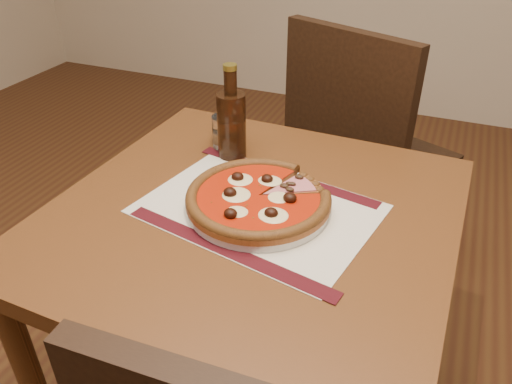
{
  "coord_description": "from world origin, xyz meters",
  "views": [
    {
      "loc": [
        0.54,
        -0.2,
        1.33
      ],
      "look_at": [
        0.21,
        0.59,
        0.78
      ],
      "focal_mm": 35.0,
      "sensor_mm": 36.0,
      "label": 1
    }
  ],
  "objects_px": {
    "table": "(252,248)",
    "bottle": "(232,122)",
    "plate": "(258,205)",
    "water_glass": "(226,132)",
    "pizza": "(258,197)",
    "chair_far": "(360,147)"
  },
  "relations": [
    {
      "from": "table",
      "to": "bottle",
      "type": "xyz_separation_m",
      "value": [
        -0.13,
        0.19,
        0.19
      ]
    },
    {
      "from": "table",
      "to": "plate",
      "type": "bearing_deg",
      "value": 22.47
    },
    {
      "from": "plate",
      "to": "water_glass",
      "type": "bearing_deg",
      "value": 128.44
    },
    {
      "from": "plate",
      "to": "pizza",
      "type": "bearing_deg",
      "value": -124.46
    },
    {
      "from": "pizza",
      "to": "bottle",
      "type": "height_order",
      "value": "bottle"
    },
    {
      "from": "table",
      "to": "pizza",
      "type": "height_order",
      "value": "pizza"
    },
    {
      "from": "plate",
      "to": "water_glass",
      "type": "xyz_separation_m",
      "value": [
        -0.18,
        0.22,
        0.03
      ]
    },
    {
      "from": "chair_far",
      "to": "water_glass",
      "type": "xyz_separation_m",
      "value": [
        -0.25,
        -0.52,
        0.24
      ]
    },
    {
      "from": "table",
      "to": "chair_far",
      "type": "relative_size",
      "value": 0.86
    },
    {
      "from": "plate",
      "to": "pizza",
      "type": "relative_size",
      "value": 0.98
    },
    {
      "from": "plate",
      "to": "water_glass",
      "type": "relative_size",
      "value": 3.48
    },
    {
      "from": "chair_far",
      "to": "pizza",
      "type": "distance_m",
      "value": 0.78
    },
    {
      "from": "pizza",
      "to": "bottle",
      "type": "xyz_separation_m",
      "value": [
        -0.14,
        0.19,
        0.06
      ]
    },
    {
      "from": "pizza",
      "to": "table",
      "type": "bearing_deg",
      "value": -158.25
    },
    {
      "from": "table",
      "to": "pizza",
      "type": "distance_m",
      "value": 0.13
    },
    {
      "from": "chair_far",
      "to": "pizza",
      "type": "xyz_separation_m",
      "value": [
        -0.07,
        -0.74,
        0.23
      ]
    },
    {
      "from": "water_glass",
      "to": "plate",
      "type": "bearing_deg",
      "value": -51.56
    },
    {
      "from": "pizza",
      "to": "water_glass",
      "type": "bearing_deg",
      "value": 128.39
    },
    {
      "from": "chair_far",
      "to": "plate",
      "type": "xyz_separation_m",
      "value": [
        -0.07,
        -0.74,
        0.21
      ]
    },
    {
      "from": "table",
      "to": "water_glass",
      "type": "relative_size",
      "value": 9.96
    },
    {
      "from": "water_glass",
      "to": "pizza",
      "type": "bearing_deg",
      "value": -51.61
    },
    {
      "from": "table",
      "to": "bottle",
      "type": "bearing_deg",
      "value": 124.57
    }
  ]
}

